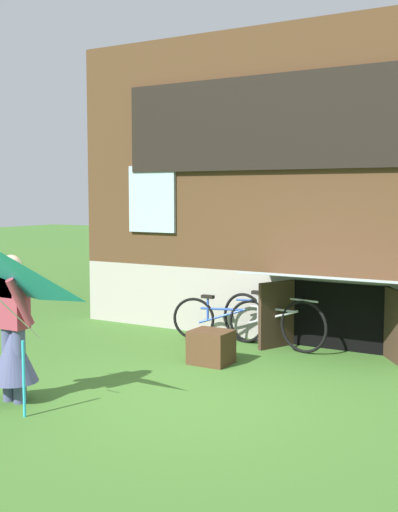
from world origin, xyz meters
name	(u,v)px	position (x,y,z in m)	size (l,w,h in m)	color
ground_plane	(192,398)	(0.00, 0.00, 0.00)	(60.00, 60.00, 0.00)	#3D6B28
log_house	(352,187)	(0.00, 5.65, 2.37)	(7.88, 6.42, 4.73)	#9E998E
person	(13,341)	(-1.60, -1.07, 0.67)	(0.61, 0.52, 1.60)	#474C75
bicycle_silver	(273,321)	(-0.21, 2.64, 0.39)	(1.77, 0.33, 0.81)	black
bicycle_blue	(222,319)	(-1.05, 2.63, 0.34)	(1.48, 0.49, 0.70)	black
wooden_crate	(211,347)	(-0.54, 1.40, 0.22)	(0.52, 0.44, 0.44)	#4C331E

